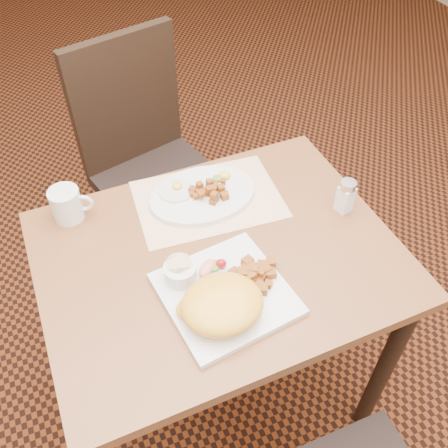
% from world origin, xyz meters
% --- Properties ---
extents(ground, '(8.00, 8.00, 0.00)m').
position_xyz_m(ground, '(0.00, 0.00, 0.00)').
color(ground, black).
rests_on(ground, ground).
extents(table, '(0.90, 0.70, 0.75)m').
position_xyz_m(table, '(0.00, 0.00, 0.64)').
color(table, brown).
rests_on(table, ground).
extents(chair_far, '(0.51, 0.52, 0.97)m').
position_xyz_m(chair_far, '(0.01, 0.72, 0.54)').
color(chair_far, black).
rests_on(chair_far, ground).
extents(placemat, '(0.42, 0.32, 0.00)m').
position_xyz_m(placemat, '(0.05, 0.19, 0.75)').
color(placemat, white).
rests_on(placemat, table).
extents(plate_square, '(0.31, 0.31, 0.02)m').
position_xyz_m(plate_square, '(-0.04, -0.13, 0.76)').
color(plate_square, silver).
rests_on(plate_square, table).
extents(plate_oval, '(0.31, 0.23, 0.02)m').
position_xyz_m(plate_oval, '(0.04, 0.21, 0.76)').
color(plate_oval, silver).
rests_on(plate_oval, placemat).
extents(hollandaise_mound, '(0.19, 0.17, 0.07)m').
position_xyz_m(hollandaise_mound, '(-0.07, -0.18, 0.80)').
color(hollandaise_mound, yellow).
rests_on(hollandaise_mound, plate_square).
extents(ramekin, '(0.08, 0.08, 0.04)m').
position_xyz_m(ramekin, '(-0.12, -0.05, 0.79)').
color(ramekin, silver).
rests_on(ramekin, plate_square).
extents(garnish_sq, '(0.08, 0.06, 0.03)m').
position_xyz_m(garnish_sq, '(-0.04, -0.05, 0.78)').
color(garnish_sq, '#387223').
rests_on(garnish_sq, plate_square).
extents(fried_egg, '(0.10, 0.10, 0.02)m').
position_xyz_m(fried_egg, '(-0.03, 0.24, 0.77)').
color(fried_egg, white).
rests_on(fried_egg, plate_oval).
extents(garnish_ov, '(0.06, 0.04, 0.02)m').
position_xyz_m(garnish_ov, '(0.11, 0.24, 0.78)').
color(garnish_ov, '#387223').
rests_on(garnish_ov, plate_oval).
extents(salt_shaker, '(0.05, 0.05, 0.10)m').
position_xyz_m(salt_shaker, '(0.38, 0.01, 0.80)').
color(salt_shaker, white).
rests_on(salt_shaker, table).
extents(coffee_mug, '(0.11, 0.08, 0.09)m').
position_xyz_m(coffee_mug, '(-0.32, 0.28, 0.80)').
color(coffee_mug, silver).
rests_on(coffee_mug, table).
extents(home_fries_sq, '(0.12, 0.12, 0.04)m').
position_xyz_m(home_fries_sq, '(0.04, -0.12, 0.78)').
color(home_fries_sq, '#9B4F19').
rests_on(home_fries_sq, plate_square).
extents(home_fries_ov, '(0.11, 0.10, 0.03)m').
position_xyz_m(home_fries_ov, '(0.05, 0.19, 0.78)').
color(home_fries_ov, '#9B4F19').
rests_on(home_fries_ov, plate_oval).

